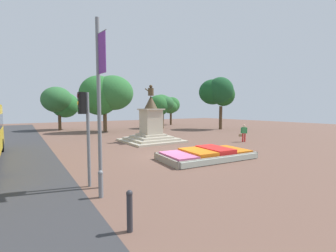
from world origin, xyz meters
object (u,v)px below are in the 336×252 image
statue_monument (151,129)px  kerb_bollard_mid_a (101,183)px  flower_planter (207,155)px  kerb_bollard_south (130,210)px  pedestrian_with_handbag (244,132)px  banner_pole (99,99)px  traffic_light_near_crossing (85,121)px

statue_monument → kerb_bollard_mid_a: statue_monument is taller
flower_planter → kerb_bollard_mid_a: size_ratio=6.32×
flower_planter → statue_monument: statue_monument is taller
statue_monument → kerb_bollard_south: (-7.75, -12.88, -0.64)m
flower_planter → pedestrian_with_handbag: pedestrian_with_handbag is taller
flower_planter → kerb_bollard_mid_a: (-7.06, -2.38, 0.24)m
banner_pole → pedestrian_with_handbag: (14.25, 4.73, -2.44)m
kerb_bollard_mid_a → statue_monument: bearing=53.5°
pedestrian_with_handbag → kerb_bollard_mid_a: 15.60m
banner_pole → kerb_bollard_mid_a: (-0.29, -0.91, -2.82)m
traffic_light_near_crossing → kerb_bollard_mid_a: bearing=-83.7°
pedestrian_with_handbag → kerb_bollard_mid_a: size_ratio=1.69×
banner_pole → kerb_bollard_mid_a: banner_pole is taller
pedestrian_with_handbag → kerb_bollard_south: (-14.59, -8.12, -0.33)m
traffic_light_near_crossing → banner_pole: size_ratio=0.58×
flower_planter → kerb_bollard_mid_a: 7.46m
flower_planter → statue_monument: (0.64, 8.02, 0.93)m
traffic_light_near_crossing → pedestrian_with_handbag: (14.69, 4.32, -1.64)m
banner_pole → kerb_bollard_south: 4.39m
banner_pole → pedestrian_with_handbag: bearing=18.4°
pedestrian_with_handbag → kerb_bollard_mid_a: bearing=-158.8°
flower_planter → traffic_light_near_crossing: bearing=-171.6°
statue_monument → banner_pole: banner_pole is taller
statue_monument → traffic_light_near_crossing: bearing=-130.8°
traffic_light_near_crossing → kerb_bollard_south: (0.10, -3.80, -1.97)m
traffic_light_near_crossing → banner_pole: bearing=-43.5°
kerb_bollard_south → statue_monument: bearing=59.0°
statue_monument → kerb_bollard_mid_a: (-7.70, -10.40, -0.69)m
flower_planter → pedestrian_with_handbag: (7.48, 3.26, 0.62)m
statue_monument → traffic_light_near_crossing: (-7.84, -9.08, 1.33)m
kerb_bollard_south → flower_planter: bearing=34.4°
flower_planter → statue_monument: size_ratio=1.14×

